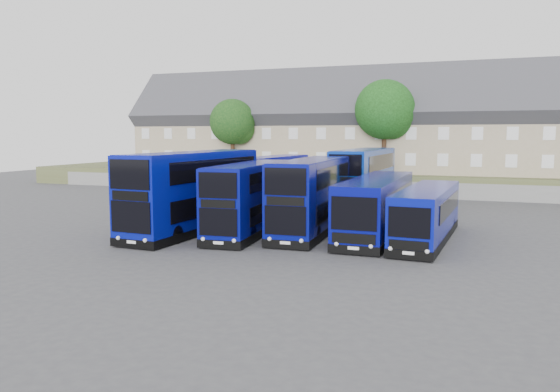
{
  "coord_description": "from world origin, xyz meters",
  "views": [
    {
      "loc": [
        10.98,
        -27.9,
        5.9
      ],
      "look_at": [
        -0.39,
        2.81,
        2.2
      ],
      "focal_mm": 35.0,
      "sensor_mm": 36.0,
      "label": 1
    }
  ],
  "objects": [
    {
      "name": "ground",
      "position": [
        0.0,
        0.0,
        0.0
      ],
      "size": [
        120.0,
        120.0,
        0.0
      ],
      "primitive_type": "plane",
      "color": "#414146",
      "rests_on": "ground"
    },
    {
      "name": "retaining_wall",
      "position": [
        0.0,
        24.0,
        0.75
      ],
      "size": [
        70.0,
        0.4,
        1.5
      ],
      "primitive_type": "cube",
      "color": "slate",
      "rests_on": "ground"
    },
    {
      "name": "earth_bank",
      "position": [
        0.0,
        34.0,
        1.0
      ],
      "size": [
        80.0,
        20.0,
        2.0
      ],
      "primitive_type": "cube",
      "color": "#525731",
      "rests_on": "ground"
    },
    {
      "name": "terrace_row",
      "position": [
        3.0,
        30.0,
        6.6
      ],
      "size": [
        60.0,
        10.4,
        11.2
      ],
      "color": "tan",
      "rests_on": "earth_bank"
    },
    {
      "name": "dd_front_left",
      "position": [
        -5.47,
        1.32,
        2.37
      ],
      "size": [
        3.37,
        12.23,
        4.81
      ],
      "rotation": [
        0.0,
        0.0,
        -0.05
      ],
      "color": "#081196",
      "rests_on": "ground"
    },
    {
      "name": "dd_front_mid",
      "position": [
        -1.93,
        1.85,
        2.04
      ],
      "size": [
        3.29,
        10.61,
        4.15
      ],
      "rotation": [
        0.0,
        0.0,
        0.09
      ],
      "color": "#060C7A",
      "rests_on": "ground"
    },
    {
      "name": "dd_front_right",
      "position": [
        1.45,
        3.35,
        2.15
      ],
      "size": [
        3.06,
        11.15,
        4.39
      ],
      "rotation": [
        0.0,
        0.0,
        0.05
      ],
      "color": "#060C79",
      "rests_on": "ground"
    },
    {
      "name": "dd_rear_left",
      "position": [
        -4.96,
        13.1,
        2.01
      ],
      "size": [
        3.17,
        10.47,
        4.1
      ],
      "rotation": [
        0.0,
        0.0,
        -0.08
      ],
      "color": "#090CA6",
      "rests_on": "ground"
    },
    {
      "name": "dd_rear_right",
      "position": [
        2.24,
        15.04,
        2.31
      ],
      "size": [
        3.02,
        11.88,
        4.7
      ],
      "rotation": [
        0.0,
        0.0,
        -0.03
      ],
      "color": "#082F9B",
      "rests_on": "ground"
    },
    {
      "name": "coach_east_a",
      "position": [
        5.28,
        3.91,
        1.65
      ],
      "size": [
        2.6,
        12.36,
        3.38
      ],
      "rotation": [
        0.0,
        0.0,
        -0.0
      ],
      "color": "#070A81",
      "rests_on": "ground"
    },
    {
      "name": "coach_east_b",
      "position": [
        8.24,
        2.97,
        1.45
      ],
      "size": [
        2.91,
        10.98,
        2.97
      ],
      "rotation": [
        0.0,
        0.0,
        -0.06
      ],
      "color": "#08119E",
      "rests_on": "ground"
    },
    {
      "name": "tree_west",
      "position": [
        -13.85,
        25.1,
        7.05
      ],
      "size": [
        4.8,
        4.8,
        7.65
      ],
      "color": "#382314",
      "rests_on": "earth_bank"
    },
    {
      "name": "tree_mid",
      "position": [
        2.15,
        25.6,
        8.07
      ],
      "size": [
        5.76,
        5.76,
        9.18
      ],
      "color": "#382314",
      "rests_on": "earth_bank"
    }
  ]
}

